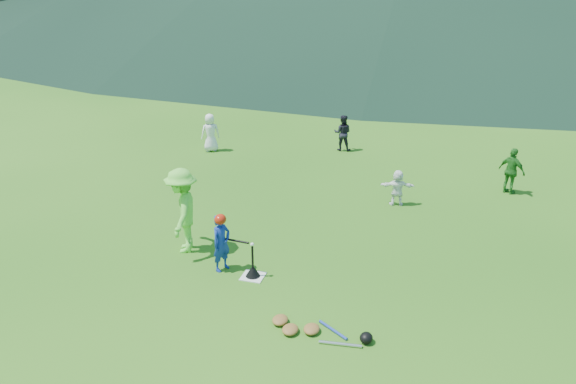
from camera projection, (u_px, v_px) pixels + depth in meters
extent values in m
plane|color=#235814|center=(253.00, 277.00, 11.43)|extent=(120.00, 120.00, 0.00)
cube|color=silver|center=(253.00, 276.00, 11.43)|extent=(0.45, 0.45, 0.02)
sphere|color=white|center=(252.00, 244.00, 11.16)|extent=(0.08, 0.08, 0.08)
imported|color=navy|center=(221.00, 243.00, 11.49)|extent=(0.45, 0.53, 1.23)
imported|color=#6BDF41|center=(183.00, 211.00, 12.17)|extent=(1.04, 1.39, 1.91)
imported|color=white|center=(210.00, 133.00, 19.01)|extent=(0.75, 0.69, 1.29)
imported|color=black|center=(343.00, 133.00, 19.09)|extent=(0.64, 0.52, 1.23)
imported|color=#236D20|center=(512.00, 171.00, 15.41)|extent=(0.81, 0.69, 1.30)
imported|color=white|center=(397.00, 188.00, 14.72)|extent=(0.93, 0.44, 0.97)
cone|color=black|center=(253.00, 272.00, 11.39)|extent=(0.30, 0.30, 0.18)
cylinder|color=black|center=(253.00, 257.00, 11.26)|extent=(0.04, 0.04, 0.50)
ellipsoid|color=#AD1E0B|center=(220.00, 219.00, 11.29)|extent=(0.24, 0.26, 0.22)
cylinder|color=black|center=(235.00, 241.00, 11.39)|extent=(0.62, 0.13, 0.07)
ellipsoid|color=olive|center=(290.00, 330.00, 9.66)|extent=(0.28, 0.34, 0.13)
ellipsoid|color=olive|center=(312.00, 329.00, 9.68)|extent=(0.28, 0.34, 0.13)
ellipsoid|color=olive|center=(280.00, 320.00, 9.93)|extent=(0.28, 0.34, 0.13)
cylinder|color=silver|center=(340.00, 344.00, 9.35)|extent=(0.72, 0.13, 0.06)
cylinder|color=#263FA5|center=(333.00, 330.00, 9.71)|extent=(0.59, 0.43, 0.05)
ellipsoid|color=black|center=(366.00, 338.00, 9.40)|extent=(0.22, 0.24, 0.19)
cube|color=gray|center=(401.00, 55.00, 36.11)|extent=(70.00, 0.03, 1.20)
cube|color=yellow|center=(402.00, 45.00, 35.87)|extent=(70.00, 0.08, 0.08)
cylinder|color=gray|center=(401.00, 55.00, 36.11)|extent=(0.07, 0.07, 1.30)
cylinder|color=#382314|center=(27.00, 21.00, 47.77)|extent=(0.56, 0.56, 3.15)
cylinder|color=#382314|center=(86.00, 17.00, 47.72)|extent=(0.56, 0.56, 3.74)
cylinder|color=#382314|center=(145.00, 14.00, 47.67)|extent=(0.56, 0.56, 4.34)
cylinder|color=#382314|center=(180.00, 25.00, 43.95)|extent=(0.56, 0.56, 3.18)
cylinder|color=#382314|center=(244.00, 21.00, 43.90)|extent=(0.56, 0.56, 3.78)
cylinder|color=#382314|center=(309.00, 17.00, 43.85)|extent=(0.56, 0.56, 4.38)
cylinder|color=#382314|center=(363.00, 31.00, 40.13)|extent=(0.56, 0.56, 3.22)
cylinder|color=#382314|center=(433.00, 26.00, 40.08)|extent=(0.56, 0.56, 3.81)
cylinder|color=#382314|center=(504.00, 22.00, 40.04)|extent=(0.56, 0.56, 4.41)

